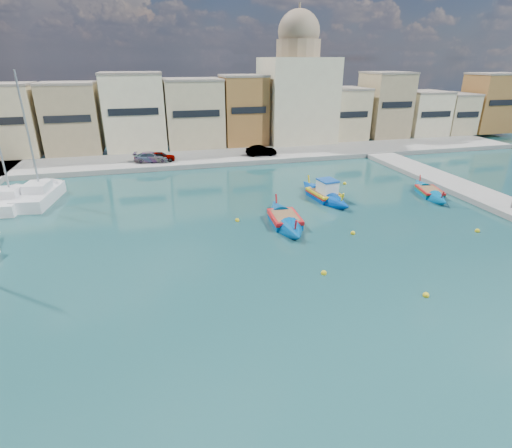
{
  "coord_description": "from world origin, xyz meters",
  "views": [
    {
      "loc": [
        -12.16,
        -19.65,
        12.42
      ],
      "look_at": [
        -5.37,
        6.0,
        1.4
      ],
      "focal_mm": 28.0,
      "sensor_mm": 36.0,
      "label": 1
    }
  ],
  "objects": [
    {
      "name": "luzzu_green",
      "position": [
        -2.23,
        8.72,
        0.29
      ],
      "size": [
        2.72,
        8.57,
        2.66
      ],
      "color": "#00519B",
      "rests_on": "ground"
    },
    {
      "name": "north_quay",
      "position": [
        0.0,
        32.0,
        0.3
      ],
      "size": [
        80.0,
        8.0,
        0.6
      ],
      "primitive_type": "cube",
      "color": "gray",
      "rests_on": "ground"
    },
    {
      "name": "ground",
      "position": [
        0.0,
        0.0,
        0.0
      ],
      "size": [
        160.0,
        160.0,
        0.0
      ],
      "primitive_type": "plane",
      "color": "#13373A",
      "rests_on": "ground"
    },
    {
      "name": "yacht_midnorth",
      "position": [
        -24.7,
        20.54,
        0.46
      ],
      "size": [
        3.23,
        8.46,
        11.73
      ],
      "color": "white",
      "rests_on": "ground"
    },
    {
      "name": "parked_cars",
      "position": [
        -7.47,
        30.5,
        1.23
      ],
      "size": [
        18.24,
        2.33,
        1.3
      ],
      "color": "#4C1919",
      "rests_on": "north_quay"
    },
    {
      "name": "yacht_north",
      "position": [
        -22.35,
        21.58,
        0.49
      ],
      "size": [
        4.0,
        9.66,
        12.51
      ],
      "color": "white",
      "rests_on": "ground"
    },
    {
      "name": "north_townhouses",
      "position": [
        6.68,
        39.36,
        5.0
      ],
      "size": [
        83.2,
        7.87,
        10.19
      ],
      "color": "#C9B88B",
      "rests_on": "ground"
    },
    {
      "name": "luzzu_blue_cabin",
      "position": [
        3.42,
        13.71,
        0.37
      ],
      "size": [
        3.09,
        8.83,
        3.06
      ],
      "color": "#0041AB",
      "rests_on": "ground"
    },
    {
      "name": "mooring_buoys",
      "position": [
        2.5,
        5.55,
        0.08
      ],
      "size": [
        17.89,
        21.43,
        0.36
      ],
      "color": "yellow",
      "rests_on": "ground"
    },
    {
      "name": "luzzu_cyan_mid",
      "position": [
        13.86,
        12.05,
        0.24
      ],
      "size": [
        3.74,
        7.86,
        2.26
      ],
      "color": "#00639F",
      "rests_on": "ground"
    },
    {
      "name": "church_block",
      "position": [
        10.0,
        40.0,
        8.41
      ],
      "size": [
        10.0,
        10.0,
        19.1
      ],
      "color": "beige",
      "rests_on": "ground"
    }
  ]
}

